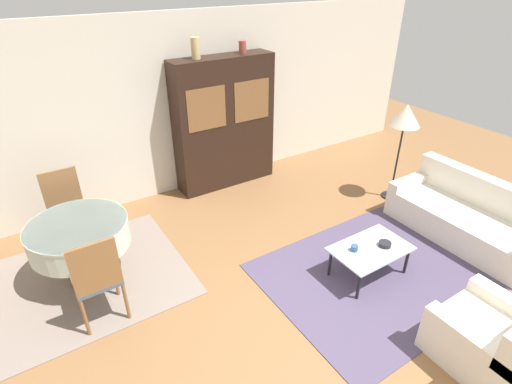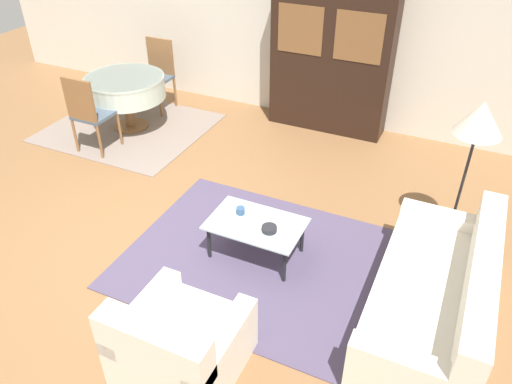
{
  "view_description": "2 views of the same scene",
  "coord_description": "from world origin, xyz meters",
  "px_view_note": "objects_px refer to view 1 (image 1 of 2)",
  "views": [
    {
      "loc": [
        -1.95,
        -1.96,
        3.24
      ],
      "look_at": [
        0.2,
        1.4,
        0.95
      ],
      "focal_mm": 28.0,
      "sensor_mm": 36.0,
      "label": 1
    },
    {
      "loc": [
        2.73,
        -2.98,
        3.31
      ],
      "look_at": [
        1.14,
        0.41,
        0.75
      ],
      "focal_mm": 35.0,
      "sensor_mm": 36.0,
      "label": 2
    }
  ],
  "objects_px": {
    "vase_tall": "(195,48)",
    "vase_short": "(242,47)",
    "bowl": "(385,244)",
    "display_cabinet": "(224,124)",
    "armchair": "(494,339)",
    "coffee_table": "(370,251)",
    "cup": "(354,248)",
    "couch": "(467,218)",
    "dining_chair_near": "(96,276)",
    "dining_table": "(79,235)",
    "floor_lamp": "(405,118)",
    "dining_chair_far": "(66,206)"
  },
  "relations": [
    {
      "from": "couch",
      "to": "bowl",
      "type": "height_order",
      "value": "couch"
    },
    {
      "from": "dining_chair_near",
      "to": "bowl",
      "type": "relative_size",
      "value": 7.25
    },
    {
      "from": "armchair",
      "to": "bowl",
      "type": "distance_m",
      "value": 1.41
    },
    {
      "from": "coffee_table",
      "to": "dining_chair_near",
      "type": "height_order",
      "value": "dining_chair_near"
    },
    {
      "from": "floor_lamp",
      "to": "vase_tall",
      "type": "bearing_deg",
      "value": 141.79
    },
    {
      "from": "armchair",
      "to": "coffee_table",
      "type": "height_order",
      "value": "armchair"
    },
    {
      "from": "floor_lamp",
      "to": "vase_short",
      "type": "height_order",
      "value": "vase_short"
    },
    {
      "from": "couch",
      "to": "coffee_table",
      "type": "relative_size",
      "value": 2.15
    },
    {
      "from": "armchair",
      "to": "dining_table",
      "type": "distance_m",
      "value": 4.3
    },
    {
      "from": "armchair",
      "to": "vase_short",
      "type": "height_order",
      "value": "vase_short"
    },
    {
      "from": "couch",
      "to": "dining_chair_near",
      "type": "bearing_deg",
      "value": 76.19
    },
    {
      "from": "dining_chair_near",
      "to": "vase_tall",
      "type": "xyz_separation_m",
      "value": [
        2.13,
        2.0,
        1.63
      ]
    },
    {
      "from": "couch",
      "to": "armchair",
      "type": "relative_size",
      "value": 2.3
    },
    {
      "from": "dining_chair_near",
      "to": "floor_lamp",
      "type": "height_order",
      "value": "floor_lamp"
    },
    {
      "from": "display_cabinet",
      "to": "dining_chair_far",
      "type": "distance_m",
      "value": 2.62
    },
    {
      "from": "display_cabinet",
      "to": "cup",
      "type": "height_order",
      "value": "display_cabinet"
    },
    {
      "from": "dining_chair_far",
      "to": "vase_tall",
      "type": "bearing_deg",
      "value": -167.84
    },
    {
      "from": "coffee_table",
      "to": "dining_table",
      "type": "bearing_deg",
      "value": 148.26
    },
    {
      "from": "floor_lamp",
      "to": "vase_short",
      "type": "relative_size",
      "value": 8.39
    },
    {
      "from": "couch",
      "to": "dining_table",
      "type": "relative_size",
      "value": 1.78
    },
    {
      "from": "couch",
      "to": "cup",
      "type": "distance_m",
      "value": 1.92
    },
    {
      "from": "vase_short",
      "to": "bowl",
      "type": "bearing_deg",
      "value": -88.55
    },
    {
      "from": "couch",
      "to": "coffee_table",
      "type": "bearing_deg",
      "value": 85.18
    },
    {
      "from": "armchair",
      "to": "dining_table",
      "type": "relative_size",
      "value": 0.77
    },
    {
      "from": "vase_tall",
      "to": "couch",
      "type": "bearing_deg",
      "value": -52.61
    },
    {
      "from": "vase_tall",
      "to": "vase_short",
      "type": "height_order",
      "value": "vase_tall"
    },
    {
      "from": "couch",
      "to": "cup",
      "type": "height_order",
      "value": "couch"
    },
    {
      "from": "coffee_table",
      "to": "floor_lamp",
      "type": "xyz_separation_m",
      "value": [
        1.69,
        1.11,
        0.95
      ]
    },
    {
      "from": "coffee_table",
      "to": "display_cabinet",
      "type": "xyz_separation_m",
      "value": [
        -0.27,
        2.97,
        0.68
      ]
    },
    {
      "from": "couch",
      "to": "cup",
      "type": "relative_size",
      "value": 23.3
    },
    {
      "from": "bowl",
      "to": "vase_short",
      "type": "xyz_separation_m",
      "value": [
        -0.08,
        3.03,
        1.74
      ]
    },
    {
      "from": "coffee_table",
      "to": "cup",
      "type": "distance_m",
      "value": 0.22
    },
    {
      "from": "vase_tall",
      "to": "vase_short",
      "type": "bearing_deg",
      "value": 0.0
    },
    {
      "from": "display_cabinet",
      "to": "dining_chair_far",
      "type": "bearing_deg",
      "value": -169.76
    },
    {
      "from": "cup",
      "to": "dining_table",
      "type": "bearing_deg",
      "value": 147.41
    },
    {
      "from": "bowl",
      "to": "display_cabinet",
      "type": "bearing_deg",
      "value": 98.15
    },
    {
      "from": "display_cabinet",
      "to": "vase_tall",
      "type": "distance_m",
      "value": 1.25
    },
    {
      "from": "couch",
      "to": "dining_chair_near",
      "type": "xyz_separation_m",
      "value": [
        -4.51,
        1.11,
        0.31
      ]
    },
    {
      "from": "dining_chair_near",
      "to": "dining_chair_far",
      "type": "relative_size",
      "value": 1.0
    },
    {
      "from": "display_cabinet",
      "to": "dining_chair_far",
      "type": "relative_size",
      "value": 2.0
    },
    {
      "from": "couch",
      "to": "vase_tall",
      "type": "bearing_deg",
      "value": 37.39
    },
    {
      "from": "couch",
      "to": "vase_tall",
      "type": "height_order",
      "value": "vase_tall"
    },
    {
      "from": "cup",
      "to": "bowl",
      "type": "distance_m",
      "value": 0.38
    },
    {
      "from": "armchair",
      "to": "dining_chair_near",
      "type": "height_order",
      "value": "dining_chair_near"
    },
    {
      "from": "couch",
      "to": "vase_tall",
      "type": "xyz_separation_m",
      "value": [
        -2.38,
        3.11,
        1.94
      ]
    },
    {
      "from": "couch",
      "to": "dining_chair_near",
      "type": "distance_m",
      "value": 4.65
    },
    {
      "from": "armchair",
      "to": "floor_lamp",
      "type": "bearing_deg",
      "value": 57.47
    },
    {
      "from": "couch",
      "to": "display_cabinet",
      "type": "bearing_deg",
      "value": 32.38
    },
    {
      "from": "cup",
      "to": "coffee_table",
      "type": "bearing_deg",
      "value": -19.31
    },
    {
      "from": "coffee_table",
      "to": "dining_chair_far",
      "type": "relative_size",
      "value": 0.87
    }
  ]
}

